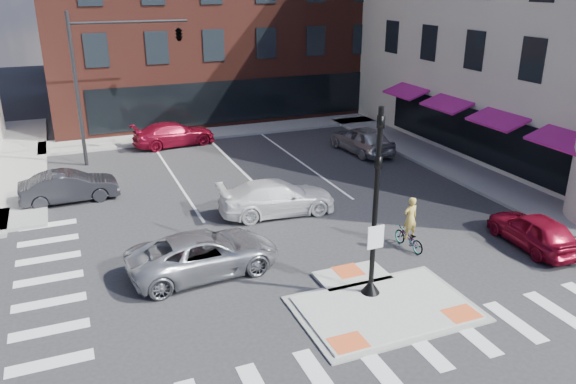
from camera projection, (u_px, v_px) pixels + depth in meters
name	position (u px, v px, depth m)	size (l,w,h in m)	color
ground	(377.00, 302.00, 17.55)	(120.00, 120.00, 0.00)	#28282B
refuge_island	(381.00, 304.00, 17.31)	(5.40, 4.65, 0.13)	gray
sidewalk_e	(456.00, 167.00, 29.99)	(3.00, 24.00, 0.15)	gray
sidewalk_n	(247.00, 129.00, 37.64)	(26.00, 3.00, 0.15)	gray
building_n	(204.00, 2.00, 43.56)	(24.40, 18.40, 15.50)	#4B1E17
building_far_left	(94.00, 25.00, 59.41)	(10.00, 12.00, 10.00)	slate
building_far_right	(209.00, 11.00, 65.37)	(12.00, 12.00, 12.00)	brown
signal_pole	(374.00, 228.00, 17.06)	(0.60, 0.60, 5.98)	black
mast_arm_signal	(152.00, 45.00, 29.72)	(6.10, 2.24, 8.00)	black
silver_suv	(204.00, 253.00, 19.06)	(2.39, 5.17, 1.44)	#A4A5AB
red_sedan	(534.00, 230.00, 20.94)	(1.59, 3.94, 1.34)	maroon
white_pickup	(277.00, 197.00, 23.95)	(2.04, 5.01, 1.45)	white
bg_car_dark	(69.00, 187.00, 25.29)	(1.48, 4.24, 1.40)	#242429
bg_car_silver	(362.00, 139.00, 32.45)	(1.85, 4.61, 1.57)	#A5A7AC
bg_car_red	(174.00, 134.00, 33.89)	(1.99, 4.90, 1.42)	maroon
cyclist	(409.00, 232.00, 20.79)	(0.70, 1.64, 2.05)	#3F3F44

